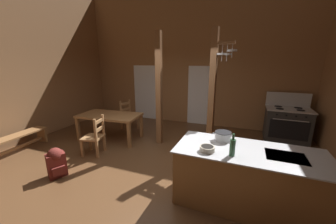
{
  "coord_description": "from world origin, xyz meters",
  "views": [
    {
      "loc": [
        1.69,
        -3.22,
        2.2
      ],
      "look_at": [
        0.26,
        0.59,
        1.12
      ],
      "focal_mm": 20.59,
      "sensor_mm": 36.0,
      "label": 1
    }
  ],
  "objects_px": {
    "ladderback_chair_near_window": "(95,137)",
    "backpack": "(56,162)",
    "ladderback_chair_by_post": "(128,115)",
    "kitchen_island": "(246,178)",
    "bottle_tall_on_counter": "(232,147)",
    "mixing_bowl_on_counter": "(207,149)",
    "stove_range": "(286,124)",
    "dining_table": "(110,117)",
    "bench_along_left_wall": "(15,141)",
    "stockpot_on_counter": "(223,136)"
  },
  "relations": [
    {
      "from": "kitchen_island",
      "to": "mixing_bowl_on_counter",
      "type": "distance_m",
      "value": 0.81
    },
    {
      "from": "ladderback_chair_near_window",
      "to": "bottle_tall_on_counter",
      "type": "xyz_separation_m",
      "value": [
        3.13,
        -0.8,
        0.59
      ]
    },
    {
      "from": "ladderback_chair_by_post",
      "to": "bottle_tall_on_counter",
      "type": "xyz_separation_m",
      "value": [
        3.38,
        -2.69,
        0.59
      ]
    },
    {
      "from": "ladderback_chair_near_window",
      "to": "stove_range",
      "type": "bearing_deg",
      "value": 30.45
    },
    {
      "from": "ladderback_chair_by_post",
      "to": "mixing_bowl_on_counter",
      "type": "xyz_separation_m",
      "value": [
        3.04,
        -2.68,
        0.5
      ]
    },
    {
      "from": "stove_range",
      "to": "dining_table",
      "type": "height_order",
      "value": "stove_range"
    },
    {
      "from": "kitchen_island",
      "to": "bottle_tall_on_counter",
      "type": "relative_size",
      "value": 6.71
    },
    {
      "from": "ladderback_chair_near_window",
      "to": "mixing_bowl_on_counter",
      "type": "relative_size",
      "value": 4.31
    },
    {
      "from": "stockpot_on_counter",
      "to": "mixing_bowl_on_counter",
      "type": "xyz_separation_m",
      "value": [
        -0.18,
        -0.5,
        -0.04
      ]
    },
    {
      "from": "bench_along_left_wall",
      "to": "ladderback_chair_near_window",
      "type": "bearing_deg",
      "value": 18.49
    },
    {
      "from": "ladderback_chair_by_post",
      "to": "bench_along_left_wall",
      "type": "distance_m",
      "value": 3.03
    },
    {
      "from": "ladderback_chair_near_window",
      "to": "ladderback_chair_by_post",
      "type": "xyz_separation_m",
      "value": [
        -0.25,
        1.9,
        0.0
      ]
    },
    {
      "from": "bench_along_left_wall",
      "to": "backpack",
      "type": "height_order",
      "value": "backpack"
    },
    {
      "from": "ladderback_chair_near_window",
      "to": "bench_along_left_wall",
      "type": "relative_size",
      "value": 0.61
    },
    {
      "from": "stove_range",
      "to": "bench_along_left_wall",
      "type": "height_order",
      "value": "stove_range"
    },
    {
      "from": "backpack",
      "to": "stockpot_on_counter",
      "type": "bearing_deg",
      "value": 13.91
    },
    {
      "from": "backpack",
      "to": "mixing_bowl_on_counter",
      "type": "relative_size",
      "value": 2.71
    },
    {
      "from": "kitchen_island",
      "to": "stove_range",
      "type": "distance_m",
      "value": 3.37
    },
    {
      "from": "ladderback_chair_by_post",
      "to": "bottle_tall_on_counter",
      "type": "bearing_deg",
      "value": -38.53
    },
    {
      "from": "stove_range",
      "to": "dining_table",
      "type": "xyz_separation_m",
      "value": [
        -4.73,
        -1.71,
        0.17
      ]
    },
    {
      "from": "kitchen_island",
      "to": "dining_table",
      "type": "distance_m",
      "value": 3.91
    },
    {
      "from": "bench_along_left_wall",
      "to": "stockpot_on_counter",
      "type": "bearing_deg",
      "value": 4.15
    },
    {
      "from": "stove_range",
      "to": "ladderback_chair_near_window",
      "type": "distance_m",
      "value": 5.21
    },
    {
      "from": "backpack",
      "to": "ladderback_chair_near_window",
      "type": "bearing_deg",
      "value": 86.71
    },
    {
      "from": "kitchen_island",
      "to": "bench_along_left_wall",
      "type": "relative_size",
      "value": 1.4
    },
    {
      "from": "ladderback_chair_near_window",
      "to": "stockpot_on_counter",
      "type": "xyz_separation_m",
      "value": [
        2.96,
        -0.28,
        0.54
      ]
    },
    {
      "from": "mixing_bowl_on_counter",
      "to": "stove_range",
      "type": "bearing_deg",
      "value": 63.54
    },
    {
      "from": "kitchen_island",
      "to": "stockpot_on_counter",
      "type": "relative_size",
      "value": 6.42
    },
    {
      "from": "kitchen_island",
      "to": "bench_along_left_wall",
      "type": "height_order",
      "value": "kitchen_island"
    },
    {
      "from": "kitchen_island",
      "to": "ladderback_chair_by_post",
      "type": "bearing_deg",
      "value": 146.1
    },
    {
      "from": "ladderback_chair_near_window",
      "to": "stockpot_on_counter",
      "type": "relative_size",
      "value": 2.79
    },
    {
      "from": "dining_table",
      "to": "ladderback_chair_near_window",
      "type": "xyz_separation_m",
      "value": [
        0.24,
        -0.92,
        -0.2
      ]
    },
    {
      "from": "ladderback_chair_near_window",
      "to": "backpack",
      "type": "xyz_separation_m",
      "value": [
        -0.06,
        -1.03,
        -0.14
      ]
    },
    {
      "from": "ladderback_chair_near_window",
      "to": "stockpot_on_counter",
      "type": "distance_m",
      "value": 3.02
    },
    {
      "from": "dining_table",
      "to": "kitchen_island",
      "type": "bearing_deg",
      "value": -22.04
    },
    {
      "from": "stove_range",
      "to": "mixing_bowl_on_counter",
      "type": "bearing_deg",
      "value": -116.46
    },
    {
      "from": "kitchen_island",
      "to": "ladderback_chair_near_window",
      "type": "height_order",
      "value": "ladderback_chair_near_window"
    },
    {
      "from": "bench_along_left_wall",
      "to": "bottle_tall_on_counter",
      "type": "xyz_separation_m",
      "value": [
        5.04,
        -0.16,
        0.73
      ]
    },
    {
      "from": "kitchen_island",
      "to": "bottle_tall_on_counter",
      "type": "xyz_separation_m",
      "value": [
        -0.24,
        -0.26,
        0.59
      ]
    },
    {
      "from": "backpack",
      "to": "bottle_tall_on_counter",
      "type": "xyz_separation_m",
      "value": [
        3.19,
        0.23,
        0.73
      ]
    },
    {
      "from": "dining_table",
      "to": "bench_along_left_wall",
      "type": "height_order",
      "value": "dining_table"
    },
    {
      "from": "ladderback_chair_by_post",
      "to": "kitchen_island",
      "type": "bearing_deg",
      "value": -33.9
    },
    {
      "from": "kitchen_island",
      "to": "backpack",
      "type": "xyz_separation_m",
      "value": [
        -3.43,
        -0.49,
        -0.14
      ]
    },
    {
      "from": "ladderback_chair_by_post",
      "to": "backpack",
      "type": "distance_m",
      "value": 2.94
    },
    {
      "from": "mixing_bowl_on_counter",
      "to": "bottle_tall_on_counter",
      "type": "height_order",
      "value": "bottle_tall_on_counter"
    },
    {
      "from": "kitchen_island",
      "to": "backpack",
      "type": "bearing_deg",
      "value": -171.84
    },
    {
      "from": "ladderback_chair_near_window",
      "to": "backpack",
      "type": "bearing_deg",
      "value": -93.29
    },
    {
      "from": "backpack",
      "to": "mixing_bowl_on_counter",
      "type": "distance_m",
      "value": 2.93
    },
    {
      "from": "ladderback_chair_near_window",
      "to": "bottle_tall_on_counter",
      "type": "relative_size",
      "value": 2.92
    },
    {
      "from": "stove_range",
      "to": "mixing_bowl_on_counter",
      "type": "xyz_separation_m",
      "value": [
        -1.7,
        -3.42,
        0.47
      ]
    }
  ]
}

